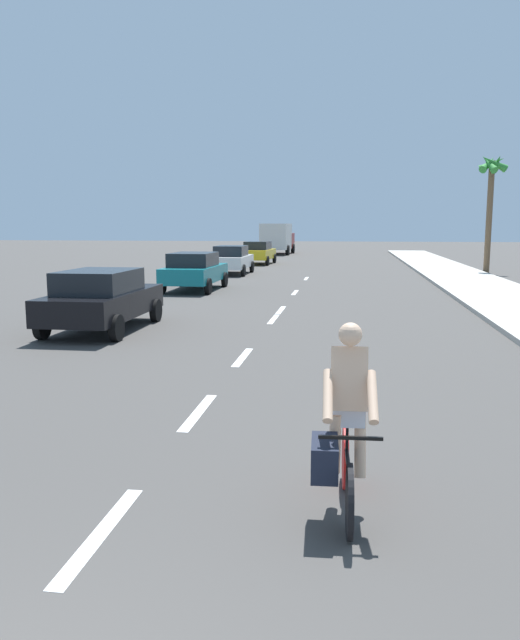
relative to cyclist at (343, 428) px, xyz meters
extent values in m
plane|color=#423F3D|center=(-2.11, 16.16, -0.83)|extent=(160.00, 160.00, 0.00)
cube|color=#B2ADA3|center=(5.66, 18.16, -0.76)|extent=(3.60, 80.00, 0.14)
cube|color=white|center=(-2.11, -0.74, -0.83)|extent=(0.16, 1.80, 0.01)
cube|color=white|center=(-2.11, 2.87, -0.83)|extent=(0.16, 1.80, 0.01)
cube|color=white|center=(-2.11, 6.67, -0.83)|extent=(0.16, 1.80, 0.01)
cube|color=white|center=(-2.11, 11.90, -0.83)|extent=(0.16, 1.80, 0.01)
cube|color=white|center=(-2.11, 13.84, -0.83)|extent=(0.16, 1.80, 0.01)
cube|color=white|center=(-2.11, 19.05, -0.83)|extent=(0.16, 1.80, 0.01)
cube|color=white|center=(-2.11, 25.63, -0.83)|extent=(0.16, 1.80, 0.01)
cylinder|color=black|center=(0.07, -0.49, -0.50)|extent=(0.08, 0.66, 0.66)
cylinder|color=red|center=(0.02, 0.56, -0.50)|extent=(0.08, 0.66, 0.66)
cube|color=black|center=(0.05, 0.04, -0.32)|extent=(0.08, 0.95, 0.04)
cylinder|color=black|center=(0.04, 0.25, -0.08)|extent=(0.03, 0.03, 0.48)
cube|color=black|center=(0.07, -0.41, 0.05)|extent=(0.56, 0.05, 0.03)
cube|color=beige|center=(0.04, 0.11, 0.45)|extent=(0.35, 0.33, 0.63)
sphere|color=beige|center=(0.05, 0.05, 0.88)|extent=(0.22, 0.22, 0.22)
cube|color=white|center=(0.04, 0.17, 0.12)|extent=(0.33, 0.23, 0.28)
cube|color=black|center=(-0.16, -0.26, -0.20)|extent=(0.26, 0.53, 0.32)
cylinder|color=beige|center=(0.16, 0.12, -0.20)|extent=(0.12, 0.32, 0.62)
cylinder|color=beige|center=(-0.08, 0.11, -0.20)|extent=(0.12, 0.21, 0.63)
cylinder|color=beige|center=(0.25, -0.14, 0.35)|extent=(0.11, 0.49, 0.41)
cylinder|color=beige|center=(-0.14, -0.16, 0.35)|extent=(0.11, 0.49, 0.41)
cube|color=black|center=(-6.26, 9.47, -0.14)|extent=(1.86, 4.42, 0.64)
cube|color=black|center=(-6.26, 9.25, 0.46)|extent=(1.63, 2.30, 0.56)
cylinder|color=black|center=(-7.19, 10.97, -0.51)|extent=(0.18, 0.64, 0.64)
cylinder|color=black|center=(-5.33, 10.97, -0.51)|extent=(0.18, 0.64, 0.64)
cylinder|color=black|center=(-7.18, 7.97, -0.51)|extent=(0.18, 0.64, 0.64)
cylinder|color=black|center=(-5.33, 7.97, -0.51)|extent=(0.18, 0.64, 0.64)
cube|color=#14727A|center=(-6.34, 19.43, -0.14)|extent=(1.93, 4.48, 0.64)
cube|color=black|center=(-6.34, 19.20, 0.46)|extent=(1.68, 2.34, 0.56)
cylinder|color=black|center=(-7.25, 20.95, -0.51)|extent=(0.19, 0.64, 0.64)
cylinder|color=black|center=(-5.38, 20.93, -0.51)|extent=(0.19, 0.64, 0.64)
cylinder|color=black|center=(-7.29, 17.92, -0.51)|extent=(0.19, 0.64, 0.64)
cylinder|color=black|center=(-5.42, 17.90, -0.51)|extent=(0.19, 0.64, 0.64)
cube|color=white|center=(-6.38, 27.87, -0.14)|extent=(1.77, 4.22, 0.64)
cube|color=black|center=(-6.38, 27.66, 0.46)|extent=(1.56, 2.19, 0.56)
cylinder|color=black|center=(-7.26, 29.30, -0.51)|extent=(0.18, 0.64, 0.64)
cylinder|color=black|center=(-5.49, 29.30, -0.51)|extent=(0.18, 0.64, 0.64)
cylinder|color=black|center=(-7.26, 26.43, -0.51)|extent=(0.18, 0.64, 0.64)
cylinder|color=black|center=(-5.49, 26.43, -0.51)|extent=(0.18, 0.64, 0.64)
cube|color=gold|center=(-6.20, 36.75, -0.14)|extent=(1.97, 4.30, 0.64)
cube|color=black|center=(-6.21, 36.54, 0.46)|extent=(1.66, 2.27, 0.56)
cylinder|color=black|center=(-7.02, 38.22, -0.51)|extent=(0.21, 0.65, 0.64)
cylinder|color=black|center=(-5.25, 38.14, -0.51)|extent=(0.21, 0.65, 0.64)
cylinder|color=black|center=(-7.15, 35.35, -0.51)|extent=(0.21, 0.65, 0.64)
cylinder|color=black|center=(-5.38, 35.27, -0.51)|extent=(0.21, 0.65, 0.64)
cube|color=maroon|center=(-6.51, 53.55, 0.37)|extent=(2.47, 2.42, 1.40)
cube|color=silver|center=(-6.61, 50.57, 0.82)|extent=(2.53, 4.23, 2.30)
cylinder|color=black|center=(-7.72, 53.46, -0.38)|extent=(0.31, 0.91, 0.90)
cylinder|color=black|center=(-5.32, 53.39, -0.38)|extent=(0.31, 0.91, 0.90)
cylinder|color=black|center=(-7.84, 49.57, -0.38)|extent=(0.31, 0.91, 0.90)
cylinder|color=black|center=(-5.44, 49.49, -0.38)|extent=(0.31, 0.91, 0.90)
cylinder|color=brown|center=(7.79, 31.06, 2.29)|extent=(0.33, 0.33, 6.24)
cone|color=#2D8433|center=(8.04, 31.07, 5.26)|extent=(0.49, 1.58, 1.07)
cone|color=#2D8433|center=(7.84, 31.31, 5.26)|extent=(1.49, 0.74, 1.01)
cone|color=#2D8433|center=(7.61, 31.24, 5.26)|extent=(1.31, 1.37, 1.28)
cone|color=#2D8433|center=(7.57, 30.93, 5.26)|extent=(1.00, 1.33, 1.36)
cone|color=#2D8433|center=(7.83, 30.82, 5.26)|extent=(1.60, 0.72, 1.08)
camera|label=1|loc=(0.02, -5.59, 1.88)|focal=34.60mm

